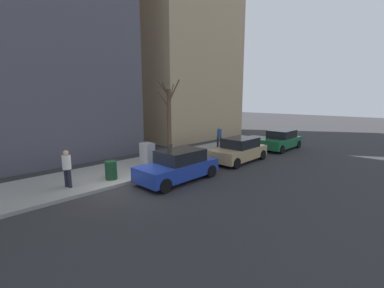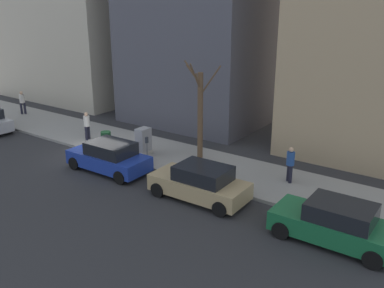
% 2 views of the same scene
% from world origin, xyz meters
% --- Properties ---
extents(ground_plane, '(120.00, 120.00, 0.00)m').
position_xyz_m(ground_plane, '(0.00, 0.00, 0.00)').
color(ground_plane, '#2B2B2D').
extents(sidewalk, '(4.00, 36.00, 0.15)m').
position_xyz_m(sidewalk, '(2.00, 0.00, 0.07)').
color(sidewalk, gray).
rests_on(sidewalk, ground).
extents(parked_car_green, '(1.94, 4.21, 1.52)m').
position_xyz_m(parked_car_green, '(-1.26, -13.31, 0.74)').
color(parked_car_green, '#196038').
rests_on(parked_car_green, ground).
extents(parked_car_tan, '(1.99, 4.23, 1.52)m').
position_xyz_m(parked_car_tan, '(-1.18, -7.60, 0.74)').
color(parked_car_tan, tan).
rests_on(parked_car_tan, ground).
extents(parked_car_blue, '(1.97, 4.22, 1.52)m').
position_xyz_m(parked_car_blue, '(-1.22, -2.23, 0.74)').
color(parked_car_blue, '#1E389E').
rests_on(parked_car_blue, ground).
extents(parking_meter, '(0.14, 0.10, 1.35)m').
position_xyz_m(parking_meter, '(0.45, -3.22, 0.98)').
color(parking_meter, slate).
rests_on(parking_meter, sidewalk).
extents(utility_box, '(0.83, 0.61, 1.43)m').
position_xyz_m(utility_box, '(1.30, -2.21, 0.85)').
color(utility_box, '#A8A399').
rests_on(utility_box, sidewalk).
extents(bare_tree, '(1.50, 1.85, 5.03)m').
position_xyz_m(bare_tree, '(2.60, -4.97, 2.62)').
color(bare_tree, brown).
rests_on(bare_tree, sidewalk).
extents(trash_bin, '(0.56, 0.56, 0.90)m').
position_xyz_m(trash_bin, '(0.90, 0.23, 0.60)').
color(trash_bin, '#14381E').
rests_on(trash_bin, sidewalk).
extents(pedestrian_near_meter, '(0.36, 0.36, 1.66)m').
position_xyz_m(pedestrian_near_meter, '(2.37, -10.07, 1.09)').
color(pedestrian_near_meter, '#1E1E2D').
rests_on(pedestrian_near_meter, sidewalk).
extents(pedestrian_midblock, '(0.39, 0.36, 1.66)m').
position_xyz_m(pedestrian_midblock, '(1.22, 2.12, 1.09)').
color(pedestrian_midblock, '#1E1E2D').
rests_on(pedestrian_midblock, sidewalk).
extents(pedestrian_far_corner, '(0.36, 0.36, 1.66)m').
position_xyz_m(pedestrian_far_corner, '(2.52, 10.44, 1.09)').
color(pedestrian_far_corner, '#1E1E2D').
rests_on(pedestrian_far_corner, sidewalk).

